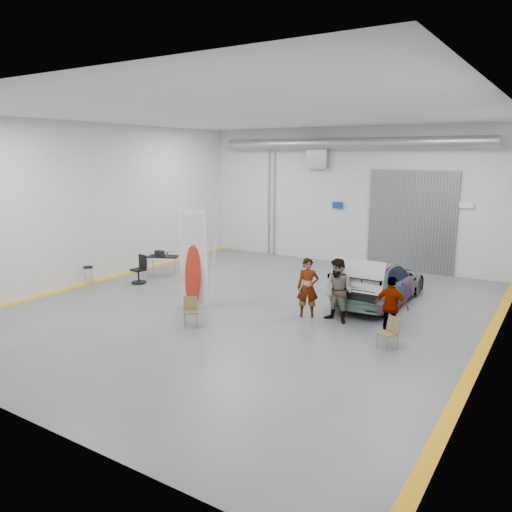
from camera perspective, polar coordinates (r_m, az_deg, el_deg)
The scene contains 13 objects.
ground at distance 16.07m, azimuth -0.62°, elevation -5.94°, with size 16.00×16.00×0.00m, color #5B5E63.
room_shell at distance 17.13m, azimuth 4.14°, elevation 9.01°, with size 14.02×16.18×6.01m.
sedan_car at distance 17.04m, azimuth 13.97°, elevation -2.86°, with size 1.93×4.75×1.38m, color white.
person_a at distance 15.07m, azimuth 5.94°, elevation -3.61°, with size 0.66×0.43×1.80m, color #986D53.
person_b at distance 14.66m, azimuth 9.39°, elevation -3.95°, with size 0.93×0.71×1.90m, color #445C7D.
person_c at distance 13.97m, azimuth 15.19°, elevation -5.55°, with size 0.95×0.39×1.63m, color #9A6033.
surfboard_display at distance 15.89m, azimuth -7.35°, elevation -1.20°, with size 0.93×0.38×3.32m.
folding_chair_near at distance 14.45m, azimuth -7.43°, elevation -6.97°, with size 0.55×0.61×0.83m.
folding_chair_far at distance 13.11m, azimuth 14.82°, elevation -9.22°, with size 0.53×0.57×0.84m.
shop_stool at distance 19.62m, azimuth -18.58°, elevation -2.21°, with size 0.38×0.38×0.74m.
work_table at distance 20.60m, azimuth -10.64°, elevation 0.03°, with size 1.40×1.06×1.02m.
office_chair at distance 19.53m, azimuth -13.15°, elevation -1.68°, with size 0.56×0.57×1.05m.
trunk_lid at distance 14.93m, azimuth 11.48°, elevation -1.97°, with size 1.61×0.97×0.04m, color silver.
Camera 1 is at (8.37, -12.84, 4.81)m, focal length 35.00 mm.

